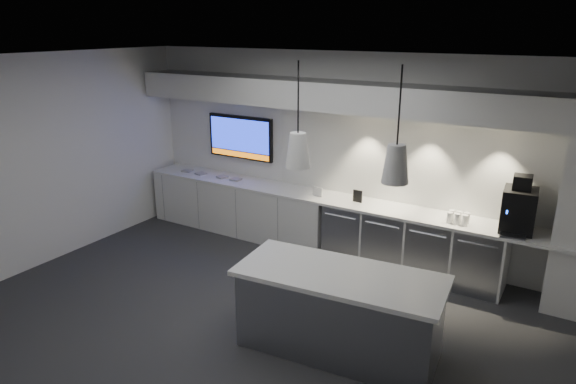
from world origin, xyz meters
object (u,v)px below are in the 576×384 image
Objects in this scene: island at (339,312)px; coffee_machine at (519,208)px; wall_tv at (240,137)px; bin at (264,292)px.

coffee_machine is at bearing 52.93° from island.
island is (3.04, -2.47, -1.10)m from wall_tv.
wall_tv reaches higher than bin.
wall_tv is 2.83× the size of bin.
coffee_machine is (4.41, -0.25, -0.37)m from wall_tv.
bin is (-1.16, 0.30, -0.24)m from island.
wall_tv is 1.75× the size of coffee_machine.
coffee_machine reaches higher than island.
coffee_machine is (2.53, 1.92, 0.97)m from bin.
wall_tv is at bearing 135.56° from island.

